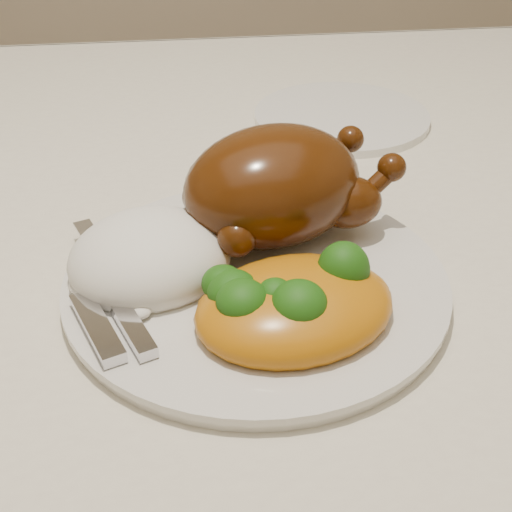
{
  "coord_description": "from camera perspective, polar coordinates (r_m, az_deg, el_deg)",
  "views": [
    {
      "loc": [
        -0.01,
        -0.59,
        1.11
      ],
      "look_at": [
        0.05,
        -0.14,
        0.8
      ],
      "focal_mm": 50.0,
      "sensor_mm": 36.0,
      "label": 1
    }
  ],
  "objects": [
    {
      "name": "mac_and_cheese",
      "position": [
        0.51,
        3.49,
        -3.76
      ],
      "size": [
        0.17,
        0.15,
        0.06
      ],
      "rotation": [
        0.0,
        0.0,
        0.26
      ],
      "color": "#C7710C",
      "rests_on": "dinner_plate"
    },
    {
      "name": "dining_table",
      "position": [
        0.74,
        -5.12,
        -2.74
      ],
      "size": [
        1.6,
        0.9,
        0.76
      ],
      "color": "brown",
      "rests_on": "floor"
    },
    {
      "name": "rice_mound",
      "position": [
        0.56,
        -8.46,
        -0.19
      ],
      "size": [
        0.16,
        0.16,
        0.07
      ],
      "rotation": [
        0.0,
        0.0,
        0.38
      ],
      "color": "white",
      "rests_on": "dinner_plate"
    },
    {
      "name": "roast_chicken",
      "position": [
        0.59,
        1.74,
        5.71
      ],
      "size": [
        0.2,
        0.16,
        0.1
      ],
      "rotation": [
        0.0,
        0.0,
        0.35
      ],
      "color": "#492307",
      "rests_on": "dinner_plate"
    },
    {
      "name": "side_plate",
      "position": [
        0.86,
        6.86,
        11.01
      ],
      "size": [
        0.21,
        0.21,
        0.01
      ],
      "primitive_type": "cylinder",
      "rotation": [
        0.0,
        0.0,
        -0.02
      ],
      "color": "silver",
      "rests_on": "tablecloth"
    },
    {
      "name": "dinner_plate",
      "position": [
        0.56,
        0.0,
        -2.23
      ],
      "size": [
        0.31,
        0.31,
        0.01
      ],
      "primitive_type": "cylinder",
      "rotation": [
        0.0,
        0.0,
        -0.04
      ],
      "color": "silver",
      "rests_on": "tablecloth"
    },
    {
      "name": "tablecloth",
      "position": [
        0.7,
        -5.42,
        2.08
      ],
      "size": [
        1.73,
        1.03,
        0.18
      ],
      "color": "beige",
      "rests_on": "dining_table"
    },
    {
      "name": "cutlery",
      "position": [
        0.53,
        -11.35,
        -3.51
      ],
      "size": [
        0.07,
        0.19,
        0.01
      ],
      "rotation": [
        0.0,
        0.0,
        0.37
      ],
      "color": "silver",
      "rests_on": "dinner_plate"
    }
  ]
}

